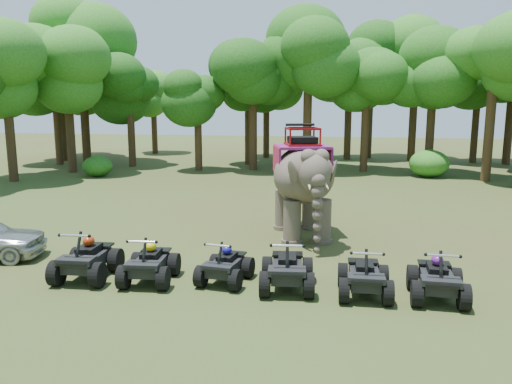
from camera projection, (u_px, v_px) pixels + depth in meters
ground at (249, 262)px, 14.69m from camera, size 110.00×110.00×0.00m
elephant at (302, 181)px, 17.31m from camera, size 3.26×5.02×3.90m
atv_0 at (87, 253)px, 13.27m from camera, size 1.48×1.96×1.39m
atv_1 at (149, 258)px, 13.02m from camera, size 1.42×1.85×1.28m
atv_2 at (225, 260)px, 13.00m from camera, size 1.34×1.71×1.17m
atv_3 at (287, 263)px, 12.52m from camera, size 1.51×1.94×1.34m
atv_4 at (365, 270)px, 12.10m from camera, size 1.31×1.75×1.26m
atv_5 at (438, 273)px, 11.87m from camera, size 1.32×1.78×1.30m
tree_0 at (308, 102)px, 33.39m from camera, size 6.51×6.51×9.30m
tree_1 at (365, 119)px, 33.34m from camera, size 4.97×4.97×7.09m
tree_2 at (431, 111)px, 32.62m from camera, size 5.69×5.69×8.13m
tree_3 at (491, 111)px, 29.08m from camera, size 5.80×5.80×8.28m
tree_26 at (8, 115)px, 29.08m from camera, size 5.48×5.48×7.83m
tree_27 at (69, 107)px, 32.80m from camera, size 6.06×6.06×8.66m
tree_28 at (131, 115)px, 36.05m from camera, size 5.25×5.25×7.50m
tree_29 at (198, 123)px, 33.97m from camera, size 4.60×4.60×6.57m
tree_30 at (253, 107)px, 34.07m from camera, size 6.10×6.10×8.72m
tree_31 at (154, 114)px, 45.09m from camera, size 4.99×4.99×7.12m
tree_32 at (370, 97)px, 41.35m from camera, size 7.10×7.10×10.14m
tree_33 at (348, 106)px, 40.33m from camera, size 6.03×6.03×8.62m
tree_34 at (56, 110)px, 37.03m from camera, size 5.68×5.68×8.11m
tree_35 at (61, 108)px, 39.37m from camera, size 5.86×5.86×8.37m
tree_36 at (511, 102)px, 37.07m from camera, size 6.51×6.51×9.30m
tree_37 at (266, 115)px, 41.80m from camera, size 5.04×5.04×7.20m
tree_38 at (83, 91)px, 37.44m from camera, size 7.70×7.70×11.00m
tree_39 at (414, 97)px, 39.49m from camera, size 7.02×7.02×10.03m
tree_40 at (491, 111)px, 38.39m from camera, size 5.59×5.59×7.99m
tree_41 at (476, 115)px, 38.33m from camera, size 5.17×5.17×7.39m
tree_42 at (83, 108)px, 42.96m from camera, size 5.81×5.81×8.30m
tree_43 at (248, 111)px, 37.17m from camera, size 5.57×5.57×7.96m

